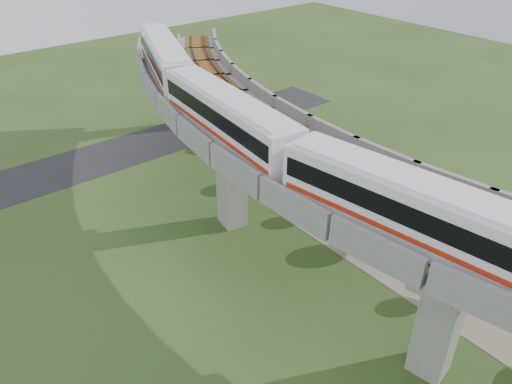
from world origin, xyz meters
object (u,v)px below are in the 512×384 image
at_px(car_red, 430,195).
at_px(car_white, 502,258).
at_px(car_dark, 410,227).
at_px(metro_train, 338,150).

bearing_deg(car_red, car_white, -61.14).
bearing_deg(car_dark, metro_train, 80.50).
bearing_deg(car_red, car_dark, -110.60).
relative_size(metro_train, car_white, 16.09).
xyz_separation_m(car_white, car_red, (3.77, 9.30, 0.03)).
xyz_separation_m(metro_train, car_red, (17.63, 2.98, -11.59)).
xyz_separation_m(car_white, car_dark, (-2.21, 7.30, 0.01)).
relative_size(metro_train, car_red, 14.95).
bearing_deg(car_red, metro_train, -119.50).
height_order(metro_train, car_white, metro_train).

